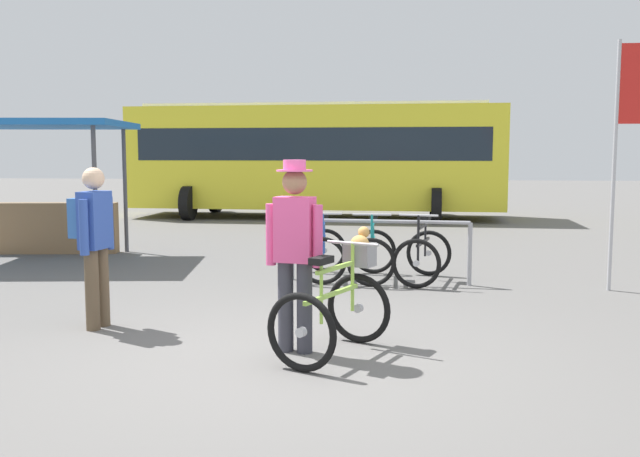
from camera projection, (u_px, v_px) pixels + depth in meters
ground_plane at (278, 358)px, 6.08m from camera, size 80.00×80.00×0.00m
bike_rack_rail at (379, 237)px, 9.55m from camera, size 2.50×0.25×0.88m
racked_bike_blue at (324, 253)px, 9.89m from camera, size 0.74×1.16×0.98m
racked_bike_teal at (373, 254)px, 9.77m from camera, size 0.67×1.09×0.97m
racked_bike_black at (423, 255)px, 9.64m from camera, size 0.88×1.23×0.98m
featured_bicycle at (339, 299)px, 6.19m from camera, size 1.05×1.26×1.09m
person_with_featured_bike at (295, 248)px, 6.17m from camera, size 0.52×0.32×1.72m
pedestrian_with_backpack at (94, 237)px, 7.03m from camera, size 0.38×0.52×1.64m
bus_distant at (316, 154)px, 19.07m from camera, size 10.09×3.65×3.08m
market_stall at (40, 176)px, 11.84m from camera, size 3.37×2.68×2.30m
banner_flag at (627, 117)px, 8.80m from camera, size 0.44×0.05×3.20m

